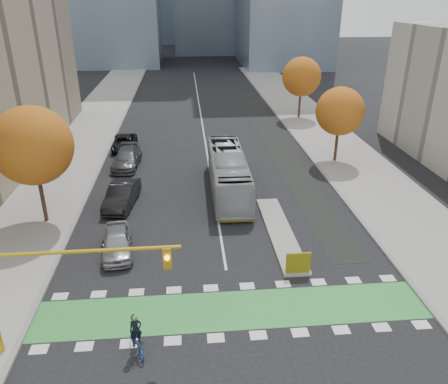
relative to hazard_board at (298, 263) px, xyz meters
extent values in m
plane|color=black|center=(-4.00, -4.20, -0.80)|extent=(300.00, 300.00, 0.00)
cube|color=gray|center=(-17.50, 15.80, -0.73)|extent=(7.00, 120.00, 0.15)
cube|color=gray|center=(9.50, 15.80, -0.73)|extent=(7.00, 120.00, 0.15)
cube|color=gray|center=(-14.00, 15.80, -0.73)|extent=(0.30, 120.00, 0.16)
cube|color=gray|center=(6.00, 15.80, -0.73)|extent=(0.30, 120.00, 0.16)
cube|color=green|center=(-4.00, -2.70, -0.79)|extent=(20.00, 3.00, 0.01)
cube|color=silver|center=(-4.00, 35.80, -0.80)|extent=(0.15, 70.00, 0.01)
cube|color=black|center=(3.50, 25.80, -0.80)|extent=(2.50, 50.00, 0.01)
cube|color=gray|center=(0.00, 4.80, -0.72)|extent=(1.60, 10.00, 0.16)
cube|color=yellow|center=(0.00, 0.00, 0.00)|extent=(1.40, 0.12, 1.30)
cylinder|color=#332114|center=(-16.00, 7.80, 1.82)|extent=(0.28, 0.28, 5.25)
sphere|color=#9B3B13|center=(-16.00, 7.80, 4.83)|extent=(5.20, 5.20, 5.20)
cylinder|color=#332114|center=(8.00, 17.80, 1.47)|extent=(0.28, 0.28, 4.55)
sphere|color=#9B3B13|center=(8.00, 17.80, 4.08)|extent=(4.40, 4.40, 4.40)
cylinder|color=#332114|center=(8.50, 33.80, 1.65)|extent=(0.28, 0.28, 4.90)
sphere|color=#9B3B13|center=(8.50, 33.80, 4.45)|extent=(4.80, 4.80, 4.80)
cylinder|color=#BF9914|center=(-10.50, -4.70, 4.30)|extent=(8.20, 0.16, 0.16)
cube|color=#BF9914|center=(-7.00, -4.70, 3.80)|extent=(0.35, 0.28, 1.00)
sphere|color=orange|center=(-7.00, -4.88, 3.90)|extent=(0.22, 0.22, 0.22)
imported|color=navy|center=(-8.54, -5.11, -0.34)|extent=(1.28, 1.84, 0.92)
imported|color=black|center=(-8.54, -5.11, 0.44)|extent=(0.67, 0.57, 1.56)
sphere|color=#597F2D|center=(-8.54, -5.11, 1.09)|extent=(0.27, 0.27, 0.27)
imported|color=#A7ACAF|center=(-2.78, 11.90, 0.82)|extent=(2.84, 11.63, 3.23)
imported|color=#A4A4A9|center=(-10.50, 3.29, -0.04)|extent=(2.34, 4.65, 1.52)
imported|color=black|center=(-11.01, 10.01, 0.05)|extent=(2.50, 5.37, 1.70)
imported|color=#4D4D52|center=(-11.57, 18.27, -0.01)|extent=(2.58, 5.61, 1.59)
imported|color=black|center=(-12.36, 23.27, -0.10)|extent=(2.46, 5.11, 1.41)
camera|label=1|loc=(-6.02, -20.24, 13.81)|focal=35.00mm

